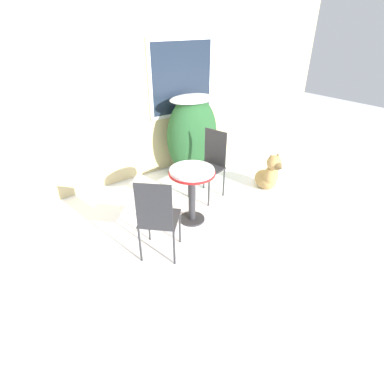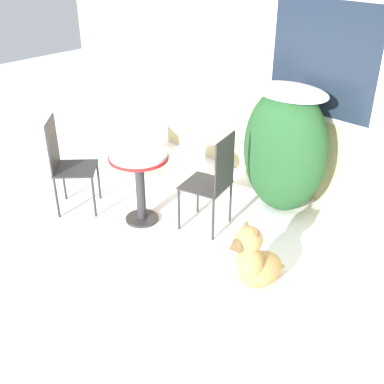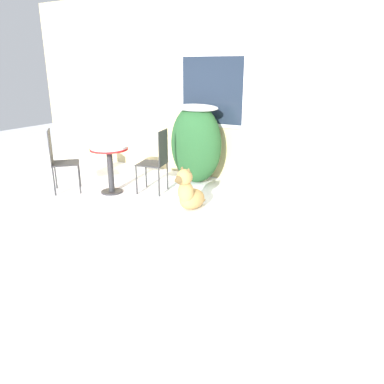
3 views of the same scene
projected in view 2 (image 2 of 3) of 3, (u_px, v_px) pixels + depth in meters
The scene contains 7 objects.
ground_plane at pixel (147, 266), 4.50m from camera, with size 16.00×16.00×0.00m, color white.
house_wall at pixel (298, 48), 5.06m from camera, with size 8.00×0.10×3.32m.
shrub_left at pixel (285, 147), 5.07m from camera, with size 0.96×0.68×1.40m.
patio_table at pixel (139, 168), 4.90m from camera, with size 0.61×0.61×0.79m.
patio_chair_near_table at pixel (213, 179), 4.79m from camera, with size 0.52×0.52×1.05m.
patio_chair_far_side at pixel (66, 162), 5.14m from camera, with size 0.61×0.61×1.05m.
dog at pixel (255, 262), 4.13m from camera, with size 0.41×0.66×0.66m.
Camera 2 is at (2.80, -2.29, 2.80)m, focal length 45.00 mm.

